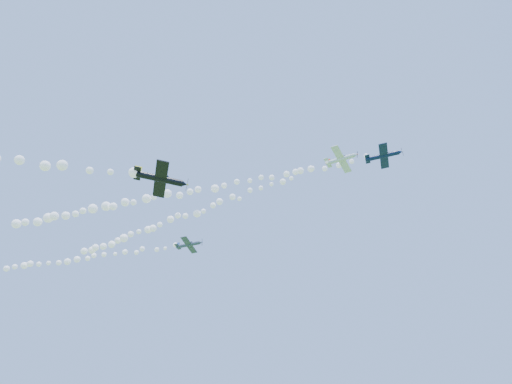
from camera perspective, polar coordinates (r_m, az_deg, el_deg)
The scene contains 7 objects.
plane_white at distance 75.62m, azimuth 11.31°, elevation 4.33°, with size 6.13×6.20×2.20m.
smoke_trail_white at distance 90.37m, azimuth -9.28°, elevation -3.05°, with size 65.64×3.01×2.66m, color white, non-canonical shape.
plane_navy at distance 83.64m, azimuth 16.65°, elevation 4.66°, with size 7.19×7.62×1.92m.
smoke_trail_navy at distance 92.15m, azimuth -11.02°, elevation -0.37°, with size 79.70×24.06×2.83m, color white, non-canonical shape.
plane_grey at distance 100.33m, azimuth -8.93°, elevation -6.95°, with size 6.70×7.09×1.80m.
smoke_trail_grey at distance 122.34m, azimuth -27.87°, elevation -8.65°, with size 76.83×27.17×3.07m, color white, non-canonical shape.
plane_black at distance 58.31m, azimuth -12.61°, elevation 1.72°, with size 6.89×6.79×2.93m.
Camera 1 is at (37.89, -58.96, 2.00)m, focal length 30.00 mm.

